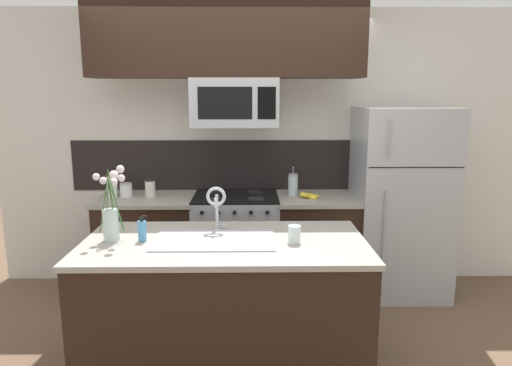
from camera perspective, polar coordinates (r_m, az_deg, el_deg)
The scene contains 20 objects.
ground_plane at distance 3.61m, azimuth -2.87°, elevation -19.27°, with size 10.00×10.00×0.00m, color brown.
rear_partition at distance 4.43m, azimuth 1.45°, elevation 4.28°, with size 5.20×0.10×2.60m, color silver.
splash_band at distance 4.39m, azimuth -2.45°, elevation 2.24°, with size 3.14×0.01×0.48m, color black.
back_counter_left at distance 4.34m, azimuth -13.20°, elevation -7.59°, with size 0.87×0.65×0.91m.
back_counter_right at distance 4.28m, azimuth 7.45°, elevation -7.63°, with size 0.74×0.65×0.91m.
stove_range at distance 4.24m, azimuth -2.50°, elevation -7.67°, with size 0.76×0.64×0.93m.
microwave at distance 4.00m, azimuth -2.66°, elevation 10.00°, with size 0.74×0.40×0.41m.
upper_cabinet_band at distance 3.99m, azimuth -3.74°, elevation 17.25°, with size 2.30×0.34×0.60m, color black.
refrigerator at distance 4.37m, azimuth 17.50°, elevation -2.26°, with size 0.82×0.74×1.71m.
storage_jar_tall at distance 4.31m, azimuth -17.56°, elevation -0.27°, with size 0.10×0.10×0.21m.
storage_jar_medium at distance 4.28m, azimuth -15.93°, elevation -0.83°, with size 0.11×0.11×0.12m.
storage_jar_short at distance 4.22m, azimuth -13.09°, elevation -0.61°, with size 0.09×0.09×0.16m.
banana_bunch at distance 4.09m, azimuth 6.75°, elevation -1.59°, with size 0.19×0.16×0.08m.
french_press at distance 4.17m, azimuth 4.64°, elevation -0.21°, with size 0.09×0.09×0.27m.
island_counter at distance 3.09m, azimuth -3.83°, elevation -15.22°, with size 1.79×0.89×0.91m.
kitchen_sink at distance 2.94m, azimuth -5.20°, elevation -8.44°, with size 0.76×0.44×0.16m.
sink_faucet at distance 3.07m, azimuth -4.97°, elevation -2.40°, with size 0.14×0.14×0.31m.
dish_soap_bottle at distance 2.97m, azimuth -14.05°, elevation -5.78°, with size 0.06×0.05×0.16m.
drinking_glass at distance 2.86m, azimuth 4.82°, elevation -6.41°, with size 0.08×0.08×0.11m.
flower_vase at distance 3.02m, azimuth -17.63°, elevation -3.89°, with size 0.20×0.18×0.49m.
Camera 1 is at (0.13, -3.11, 1.82)m, focal length 32.00 mm.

